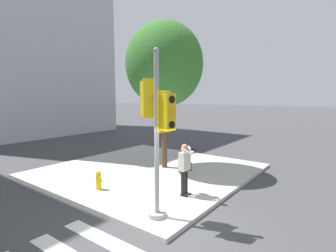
# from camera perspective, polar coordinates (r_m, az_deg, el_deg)

# --- Properties ---
(ground_plane) EXTENTS (160.00, 160.00, 0.00)m
(ground_plane) POSITION_cam_1_polar(r_m,az_deg,el_deg) (7.01, -1.23, -21.40)
(ground_plane) COLOR #424244
(sidewalk_corner) EXTENTS (8.00, 8.00, 0.12)m
(sidewalk_corner) POSITION_cam_1_polar(r_m,az_deg,el_deg) (11.57, -4.29, -9.58)
(sidewalk_corner) COLOR #BCB7AD
(sidewalk_corner) RESTS_ON ground_plane
(traffic_signal_pole) EXTENTS (0.55, 1.15, 4.35)m
(traffic_signal_pole) POSITION_cam_1_polar(r_m,az_deg,el_deg) (6.64, -2.40, 0.22)
(traffic_signal_pole) COLOR #939399
(traffic_signal_pole) RESTS_ON sidewalk_corner
(person_photographer) EXTENTS (0.58, 0.54, 1.66)m
(person_photographer) POSITION_cam_1_polar(r_m,az_deg,el_deg) (8.40, 3.74, -8.43)
(person_photographer) COLOR black
(person_photographer) RESTS_ON sidewalk_corner
(street_tree) EXTENTS (3.30, 3.30, 6.31)m
(street_tree) POSITION_cam_1_polar(r_m,az_deg,el_deg) (11.46, -0.81, 13.25)
(street_tree) COLOR brown
(street_tree) RESTS_ON sidewalk_corner
(fire_hydrant) EXTENTS (0.19, 0.25, 0.64)m
(fire_hydrant) POSITION_cam_1_polar(r_m,az_deg,el_deg) (9.36, -14.88, -11.33)
(fire_hydrant) COLOR yellow
(fire_hydrant) RESTS_ON sidewalk_corner
(building_right) EXTENTS (12.74, 10.53, 21.39)m
(building_right) POSITION_cam_1_polar(r_m,az_deg,el_deg) (27.76, -30.03, 21.30)
(building_right) COLOR #BCBCC1
(building_right) RESTS_ON ground_plane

